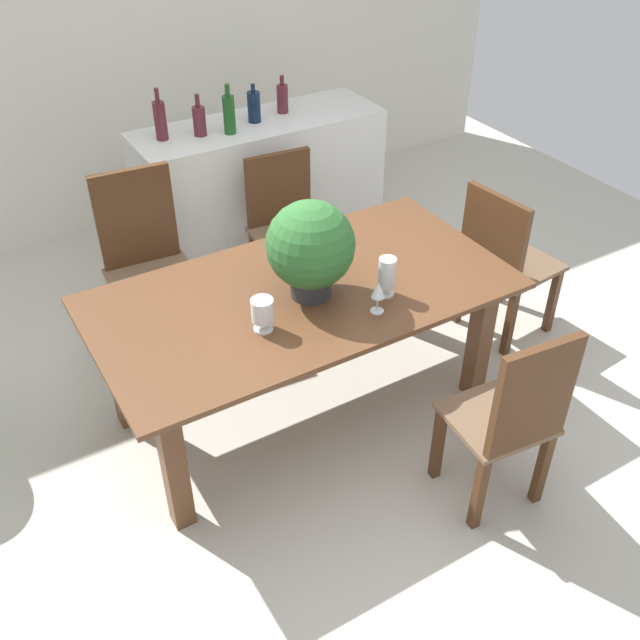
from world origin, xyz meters
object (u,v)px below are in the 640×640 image
(chair_foot_end, at_px, (502,257))
(crystal_vase_left, at_px, (262,312))
(chair_near_right, at_px, (513,416))
(wine_bottle_clear, at_px, (229,114))
(wine_bottle_tall, at_px, (282,98))
(chair_far_left, at_px, (144,251))
(wine_bottle_dark, at_px, (199,120))
(wine_glass, at_px, (378,291))
(kitchen_counter, at_px, (262,188))
(wine_bottle_green, at_px, (160,120))
(chair_far_right, at_px, (286,220))
(dining_table, at_px, (303,312))
(flower_centerpiece, at_px, (310,247))
(crystal_vase_center_near, at_px, (387,274))
(wine_bottle_amber, at_px, (254,106))

(chair_foot_end, xyz_separation_m, crystal_vase_left, (-1.61, -0.17, 0.32))
(chair_near_right, bearing_deg, wine_bottle_clear, -81.97)
(wine_bottle_tall, bearing_deg, chair_far_left, -153.87)
(wine_bottle_clear, relative_size, wine_bottle_dark, 1.20)
(chair_far_left, bearing_deg, chair_near_right, -61.96)
(wine_glass, relative_size, kitchen_counter, 0.10)
(wine_bottle_green, bearing_deg, chair_near_right, -79.15)
(chair_far_right, distance_m, chair_foot_end, 1.33)
(wine_bottle_clear, height_order, wine_bottle_dark, wine_bottle_clear)
(chair_near_right, bearing_deg, dining_table, -60.78)
(chair_near_right, height_order, crystal_vase_left, chair_near_right)
(chair_near_right, distance_m, crystal_vase_left, 1.17)
(chair_foot_end, xyz_separation_m, wine_bottle_clear, (-0.97, 1.50, 0.54))
(crystal_vase_left, xyz_separation_m, wine_bottle_tall, (1.09, 1.82, 0.19))
(chair_far_right, bearing_deg, flower_centerpiece, -107.86)
(chair_near_right, relative_size, crystal_vase_center_near, 5.01)
(crystal_vase_left, distance_m, wine_glass, 0.53)
(wine_bottle_clear, xyz_separation_m, wine_bottle_dark, (-0.17, 0.07, -0.03))
(dining_table, bearing_deg, chair_near_right, -66.38)
(dining_table, height_order, kitchen_counter, kitchen_counter)
(chair_near_right, height_order, chair_foot_end, chair_near_right)
(wine_bottle_amber, bearing_deg, chair_far_right, -99.30)
(dining_table, height_order, flower_centerpiece, flower_centerpiece)
(chair_far_left, relative_size, wine_glass, 6.53)
(flower_centerpiece, distance_m, wine_bottle_dark, 1.62)
(chair_far_right, relative_size, chair_near_right, 0.93)
(chair_far_right, height_order, chair_far_left, chair_far_left)
(crystal_vase_center_near, distance_m, wine_glass, 0.15)
(flower_centerpiece, height_order, wine_bottle_clear, wine_bottle_clear)
(dining_table, distance_m, wine_bottle_green, 1.68)
(chair_near_right, relative_size, chair_foot_end, 1.04)
(flower_centerpiece, xyz_separation_m, crystal_vase_left, (-0.32, -0.13, -0.16))
(wine_bottle_dark, bearing_deg, crystal_vase_center_near, -85.05)
(wine_bottle_clear, bearing_deg, wine_bottle_dark, 159.02)
(wine_bottle_amber, distance_m, wine_bottle_dark, 0.39)
(dining_table, height_order, crystal_vase_left, crystal_vase_left)
(flower_centerpiece, xyz_separation_m, wine_bottle_clear, (0.32, 1.54, 0.06))
(wine_bottle_clear, bearing_deg, chair_far_right, -75.23)
(chair_foot_end, xyz_separation_m, flower_centerpiece, (-1.29, -0.04, 0.48))
(wine_bottle_tall, bearing_deg, wine_bottle_green, -178.77)
(flower_centerpiece, bearing_deg, dining_table, 108.86)
(chair_far_right, relative_size, wine_bottle_tall, 3.80)
(chair_far_left, xyz_separation_m, chair_near_right, (0.89, -2.05, -0.03))
(flower_centerpiece, height_order, wine_bottle_green, wine_bottle_green)
(flower_centerpiece, height_order, kitchen_counter, flower_centerpiece)
(chair_far_right, bearing_deg, wine_bottle_dark, 123.60)
(dining_table, xyz_separation_m, chair_near_right, (0.45, -1.02, -0.08))
(chair_far_right, relative_size, wine_bottle_green, 2.92)
(dining_table, relative_size, crystal_vase_center_near, 10.20)
(wine_bottle_clear, bearing_deg, chair_foot_end, -57.23)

